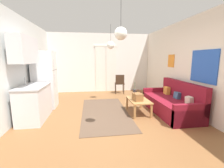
{
  "coord_description": "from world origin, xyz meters",
  "views": [
    {
      "loc": [
        -0.49,
        -3.42,
        1.56
      ],
      "look_at": [
        0.18,
        1.18,
        0.77
      ],
      "focal_mm": 24.35,
      "sensor_mm": 36.0,
      "label": 1
    }
  ],
  "objects_px": {
    "couch": "(172,103)",
    "refrigerator": "(45,80)",
    "bamboo_vase": "(135,93)",
    "handbag": "(138,97)",
    "pendant_lamp_near": "(121,34)",
    "pendant_lamp_far": "(111,45)",
    "accent_chair": "(120,83)",
    "coffee_table": "(138,101)"
  },
  "relations": [
    {
      "from": "handbag",
      "to": "accent_chair",
      "type": "relative_size",
      "value": 0.37
    },
    {
      "from": "bamboo_vase",
      "to": "pendant_lamp_far",
      "type": "xyz_separation_m",
      "value": [
        -0.57,
        1.05,
        1.47
      ]
    },
    {
      "from": "coffee_table",
      "to": "handbag",
      "type": "distance_m",
      "value": 0.21
    },
    {
      "from": "bamboo_vase",
      "to": "handbag",
      "type": "relative_size",
      "value": 1.48
    },
    {
      "from": "pendant_lamp_near",
      "to": "pendant_lamp_far",
      "type": "distance_m",
      "value": 2.38
    },
    {
      "from": "couch",
      "to": "refrigerator",
      "type": "height_order",
      "value": "refrigerator"
    },
    {
      "from": "bamboo_vase",
      "to": "accent_chair",
      "type": "height_order",
      "value": "bamboo_vase"
    },
    {
      "from": "bamboo_vase",
      "to": "refrigerator",
      "type": "bearing_deg",
      "value": 164.47
    },
    {
      "from": "handbag",
      "to": "pendant_lamp_far",
      "type": "relative_size",
      "value": 0.38
    },
    {
      "from": "bamboo_vase",
      "to": "handbag",
      "type": "distance_m",
      "value": 0.32
    },
    {
      "from": "pendant_lamp_near",
      "to": "handbag",
      "type": "bearing_deg",
      "value": 55.49
    },
    {
      "from": "refrigerator",
      "to": "pendant_lamp_near",
      "type": "distance_m",
      "value": 3.1
    },
    {
      "from": "handbag",
      "to": "accent_chair",
      "type": "xyz_separation_m",
      "value": [
        0.01,
        2.63,
        -0.03
      ]
    },
    {
      "from": "bamboo_vase",
      "to": "couch",
      "type": "bearing_deg",
      "value": -16.39
    },
    {
      "from": "couch",
      "to": "pendant_lamp_near",
      "type": "bearing_deg",
      "value": -149.53
    },
    {
      "from": "couch",
      "to": "handbag",
      "type": "distance_m",
      "value": 1.08
    },
    {
      "from": "handbag",
      "to": "pendant_lamp_near",
      "type": "relative_size",
      "value": 0.39
    },
    {
      "from": "handbag",
      "to": "pendant_lamp_near",
      "type": "xyz_separation_m",
      "value": [
        -0.7,
        -1.01,
        1.5
      ]
    },
    {
      "from": "pendant_lamp_far",
      "to": "accent_chair",
      "type": "bearing_deg",
      "value": 65.52
    },
    {
      "from": "coffee_table",
      "to": "pendant_lamp_near",
      "type": "relative_size",
      "value": 1.14
    },
    {
      "from": "refrigerator",
      "to": "pendant_lamp_far",
      "type": "distance_m",
      "value": 2.43
    },
    {
      "from": "refrigerator",
      "to": "accent_chair",
      "type": "xyz_separation_m",
      "value": [
        2.71,
        1.55,
        -0.4
      ]
    },
    {
      "from": "handbag",
      "to": "refrigerator",
      "type": "height_order",
      "value": "refrigerator"
    },
    {
      "from": "couch",
      "to": "bamboo_vase",
      "type": "relative_size",
      "value": 4.3
    },
    {
      "from": "handbag",
      "to": "pendant_lamp_far",
      "type": "xyz_separation_m",
      "value": [
        -0.56,
        1.37,
        1.49
      ]
    },
    {
      "from": "couch",
      "to": "handbag",
      "type": "relative_size",
      "value": 6.37
    },
    {
      "from": "coffee_table",
      "to": "pendant_lamp_near",
      "type": "height_order",
      "value": "pendant_lamp_near"
    },
    {
      "from": "coffee_table",
      "to": "pendant_lamp_far",
      "type": "relative_size",
      "value": 1.11
    },
    {
      "from": "handbag",
      "to": "refrigerator",
      "type": "bearing_deg",
      "value": 158.27
    },
    {
      "from": "bamboo_vase",
      "to": "pendant_lamp_far",
      "type": "height_order",
      "value": "pendant_lamp_far"
    },
    {
      "from": "accent_chair",
      "to": "pendant_lamp_far",
      "type": "distance_m",
      "value": 2.05
    },
    {
      "from": "couch",
      "to": "accent_chair",
      "type": "relative_size",
      "value": 2.34
    },
    {
      "from": "couch",
      "to": "bamboo_vase",
      "type": "xyz_separation_m",
      "value": [
        -1.04,
        0.31,
        0.25
      ]
    },
    {
      "from": "accent_chair",
      "to": "pendant_lamp_near",
      "type": "relative_size",
      "value": 1.07
    },
    {
      "from": "bamboo_vase",
      "to": "accent_chair",
      "type": "xyz_separation_m",
      "value": [
        0.0,
        2.3,
        -0.04
      ]
    },
    {
      "from": "pendant_lamp_near",
      "to": "pendant_lamp_far",
      "type": "bearing_deg",
      "value": 86.74
    },
    {
      "from": "pendant_lamp_far",
      "to": "pendant_lamp_near",
      "type": "bearing_deg",
      "value": -93.26
    },
    {
      "from": "pendant_lamp_near",
      "to": "pendant_lamp_far",
      "type": "relative_size",
      "value": 0.97
    },
    {
      "from": "coffee_table",
      "to": "accent_chair",
      "type": "xyz_separation_m",
      "value": [
        -0.05,
        2.5,
        0.13
      ]
    },
    {
      "from": "coffee_table",
      "to": "refrigerator",
      "type": "distance_m",
      "value": 2.97
    },
    {
      "from": "coffee_table",
      "to": "handbag",
      "type": "xyz_separation_m",
      "value": [
        -0.06,
        -0.12,
        0.16
      ]
    },
    {
      "from": "couch",
      "to": "handbag",
      "type": "bearing_deg",
      "value": -179.1
    }
  ]
}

